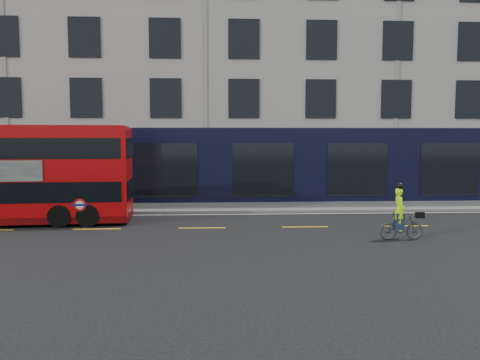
{
  "coord_description": "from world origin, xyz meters",
  "views": [
    {
      "loc": [
        0.5,
        -16.3,
        3.41
      ],
      "look_at": [
        1.49,
        2.12,
        1.8
      ],
      "focal_mm": 35.0,
      "sensor_mm": 36.0,
      "label": 1
    }
  ],
  "objects": [
    {
      "name": "building_terrace",
      "position": [
        0.0,
        12.94,
        7.49
      ],
      "size": [
        50.0,
        10.07,
        15.0
      ],
      "color": "#A29F98",
      "rests_on": "ground"
    },
    {
      "name": "bus",
      "position": [
        -7.84,
        2.77,
        2.03
      ],
      "size": [
        9.94,
        2.86,
        3.95
      ],
      "rotation": [
        0.0,
        0.0,
        0.06
      ],
      "color": "#A90609",
      "rests_on": "ground"
    },
    {
      "name": "cyclist",
      "position": [
        6.79,
        -0.94,
        0.65
      ],
      "size": [
        1.53,
        0.53,
        1.96
      ],
      "rotation": [
        0.0,
        0.0,
        0.02
      ],
      "color": "#434648",
      "rests_on": "ground"
    },
    {
      "name": "road_edge_line",
      "position": [
        0.0,
        4.7,
        0.0
      ],
      "size": [
        58.0,
        0.1,
        0.01
      ],
      "primitive_type": "cube",
      "color": "silver",
      "rests_on": "ground"
    },
    {
      "name": "ground",
      "position": [
        0.0,
        0.0,
        0.0
      ],
      "size": [
        120.0,
        120.0,
        0.0
      ],
      "primitive_type": "plane",
      "color": "black",
      "rests_on": "ground"
    },
    {
      "name": "lane_dashes",
      "position": [
        0.0,
        1.5,
        0.0
      ],
      "size": [
        58.0,
        0.12,
        0.01
      ],
      "primitive_type": null,
      "color": "yellow",
      "rests_on": "ground"
    },
    {
      "name": "pavement",
      "position": [
        0.0,
        6.5,
        0.06
      ],
      "size": [
        60.0,
        3.0,
        0.12
      ],
      "primitive_type": "cube",
      "color": "slate",
      "rests_on": "ground"
    },
    {
      "name": "kerb",
      "position": [
        0.0,
        5.0,
        0.07
      ],
      "size": [
        60.0,
        0.12,
        0.13
      ],
      "primitive_type": "cube",
      "color": "slate",
      "rests_on": "ground"
    }
  ]
}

